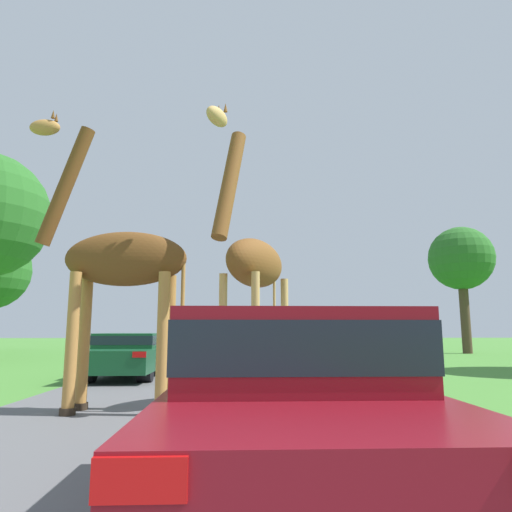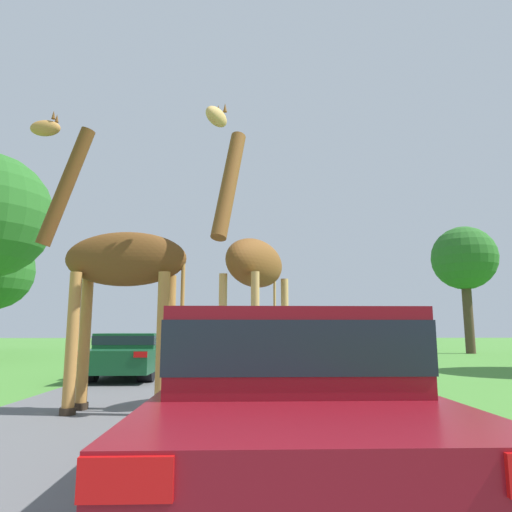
{
  "view_description": "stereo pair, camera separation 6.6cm",
  "coord_description": "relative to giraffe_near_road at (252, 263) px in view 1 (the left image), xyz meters",
  "views": [
    {
      "loc": [
        0.34,
        0.76,
        1.35
      ],
      "look_at": [
        0.69,
        9.29,
        2.74
      ],
      "focal_mm": 32.0,
      "sensor_mm": 36.0,
      "label": 1
    },
    {
      "loc": [
        0.41,
        0.76,
        1.35
      ],
      "look_at": [
        0.69,
        9.29,
        2.74
      ],
      "focal_mm": 32.0,
      "sensor_mm": 36.0,
      "label": 2
    }
  ],
  "objects": [
    {
      "name": "giraffe_companion",
      "position": [
        -2.35,
        -0.47,
        -0.16
      ],
      "size": [
        2.97,
        0.86,
        5.33
      ],
      "rotation": [
        0.0,
        0.0,
        1.51
      ],
      "color": "#B77F3D",
      "rests_on": "ground"
    },
    {
      "name": "car_lead_maroon",
      "position": [
        0.17,
        -4.52,
        -1.8
      ],
      "size": [
        1.94,
        4.22,
        1.5
      ],
      "color": "maroon",
      "rests_on": "ground"
    },
    {
      "name": "car_queue_right",
      "position": [
        0.61,
        8.99,
        -1.82
      ],
      "size": [
        1.81,
        4.37,
        1.45
      ],
      "color": "silver",
      "rests_on": "ground"
    },
    {
      "name": "tree_right_cluster",
      "position": [
        13.12,
        18.04,
        2.93
      ],
      "size": [
        3.77,
        3.77,
        7.48
      ],
      "color": "#4C3828",
      "rests_on": "ground"
    },
    {
      "name": "giraffe_near_road",
      "position": [
        0.0,
        0.0,
        0.0
      ],
      "size": [
        1.71,
        2.56,
        5.22
      ],
      "rotation": [
        0.0,
        0.0,
        2.64
      ],
      "color": "tan",
      "rests_on": "ground"
    },
    {
      "name": "car_far_ahead",
      "position": [
        -3.41,
        5.33,
        -1.9
      ],
      "size": [
        1.85,
        4.56,
        1.25
      ],
      "color": "#144C28",
      "rests_on": "ground"
    },
    {
      "name": "car_queue_left",
      "position": [
        0.81,
        15.15,
        -1.86
      ],
      "size": [
        2.0,
        4.16,
        1.35
      ],
      "color": "black",
      "rests_on": "ground"
    },
    {
      "name": "car_verge_right",
      "position": [
        1.27,
        3.75,
        -1.86
      ],
      "size": [
        1.78,
        3.96,
        1.34
      ],
      "color": "navy",
      "rests_on": "ground"
    },
    {
      "name": "road",
      "position": [
        -0.62,
        20.83,
        -2.58
      ],
      "size": [
        7.7,
        120.0,
        0.0
      ],
      "color": "#5B5B5E",
      "rests_on": "ground"
    }
  ]
}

